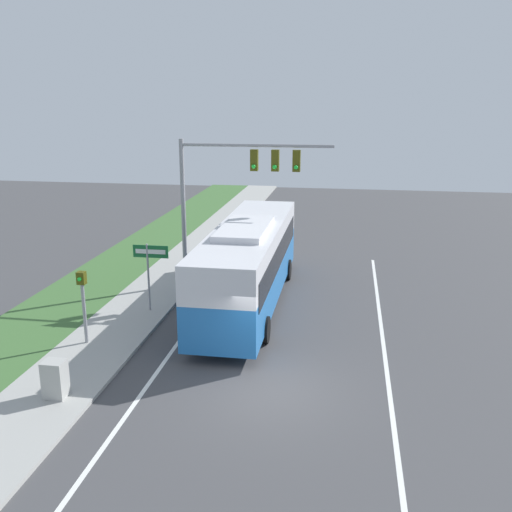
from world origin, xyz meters
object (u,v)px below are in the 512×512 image
bus (249,259)px  signal_gantry (233,181)px  street_sign (150,264)px  utility_cabinet (55,379)px  pedestrian_signal (83,295)px

bus → signal_gantry: size_ratio=1.78×
street_sign → signal_gantry: bearing=51.8°
street_sign → utility_cabinet: (-0.39, -7.07, -1.40)m
utility_cabinet → bus: bearing=64.7°
bus → street_sign: 4.03m
bus → signal_gantry: bearing=118.9°
street_sign → pedestrian_signal: bearing=-109.5°
bus → pedestrian_signal: bearing=-134.6°
bus → signal_gantry: signal_gantry is taller
street_sign → bus: bearing=23.1°
bus → street_sign: bus is taller
signal_gantry → utility_cabinet: 11.73m
signal_gantry → street_sign: signal_gantry is taller
signal_gantry → street_sign: 5.21m
signal_gantry → street_sign: bearing=-128.2°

